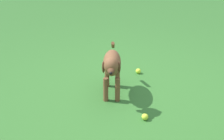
% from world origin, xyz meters
% --- Properties ---
extents(ground, '(14.00, 14.00, 0.00)m').
position_xyz_m(ground, '(0.00, 0.00, 0.00)').
color(ground, '#2D6026').
extents(dog, '(0.79, 0.38, 0.56)m').
position_xyz_m(dog, '(-0.15, -0.13, 0.37)').
color(dog, brown).
rests_on(dog, ground).
extents(tennis_ball_0, '(0.07, 0.07, 0.07)m').
position_xyz_m(tennis_ball_0, '(0.40, 0.02, 0.03)').
color(tennis_ball_0, '#C1D734').
rests_on(tennis_ball_0, ground).
extents(tennis_ball_1, '(0.07, 0.07, 0.07)m').
position_xyz_m(tennis_ball_1, '(-0.56, 0.37, 0.03)').
color(tennis_ball_1, '#CCE532').
rests_on(tennis_ball_1, ground).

